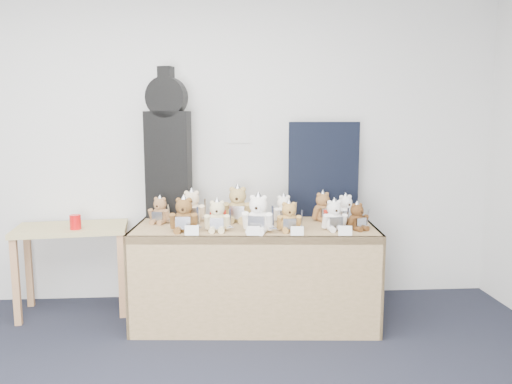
{
  "coord_description": "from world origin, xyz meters",
  "views": [
    {
      "loc": [
        0.59,
        -1.84,
        1.58
      ],
      "look_at": [
        0.85,
        1.82,
        1.04
      ],
      "focal_mm": 35.0,
      "sensor_mm": 36.0,
      "label": 1
    }
  ],
  "objects": [
    {
      "name": "teddy_back_centre_left",
      "position": [
        0.72,
        2.06,
        0.89
      ],
      "size": [
        0.26,
        0.23,
        0.32
      ],
      "rotation": [
        0.0,
        0.0,
        -0.15
      ],
      "color": "tan",
      "rests_on": "display_table"
    },
    {
      "name": "side_table",
      "position": [
        -0.62,
        2.19,
        0.59
      ],
      "size": [
        0.92,
        0.58,
        0.72
      ],
      "rotation": [
        0.0,
        0.0,
        0.13
      ],
      "color": "tan",
      "rests_on": "floor"
    },
    {
      "name": "red_cup",
      "position": [
        -0.55,
        2.07,
        0.78
      ],
      "size": [
        0.09,
        0.09,
        0.11
      ],
      "primitive_type": "cylinder",
      "color": "red",
      "rests_on": "side_table"
    },
    {
      "name": "teddy_front_far_left",
      "position": [
        0.32,
        1.73,
        0.88
      ],
      "size": [
        0.23,
        0.19,
        0.28
      ],
      "rotation": [
        0.0,
        0.0,
        -0.07
      ],
      "color": "brown",
      "rests_on": "display_table"
    },
    {
      "name": "teddy_back_end",
      "position": [
        1.56,
        1.94,
        0.87
      ],
      "size": [
        0.21,
        0.19,
        0.26
      ],
      "rotation": [
        0.0,
        0.0,
        0.28
      ],
      "color": "white",
      "rests_on": "display_table"
    },
    {
      "name": "entry_card_c",
      "position": [
        1.12,
        1.53,
        0.8
      ],
      "size": [
        0.09,
        0.03,
        0.06
      ],
      "primitive_type": "cube",
      "rotation": [
        -0.24,
        0.0,
        -0.08
      ],
      "color": "silver",
      "rests_on": "display_table"
    },
    {
      "name": "teddy_back_far_left",
      "position": [
        0.11,
        2.03,
        0.86
      ],
      "size": [
        0.19,
        0.18,
        0.24
      ],
      "rotation": [
        0.0,
        0.0,
        -0.32
      ],
      "color": "olive",
      "rests_on": "display_table"
    },
    {
      "name": "navy_board",
      "position": [
        1.44,
        2.22,
        1.16
      ],
      "size": [
        0.59,
        0.03,
        0.79
      ],
      "primitive_type": "cube",
      "rotation": [
        0.0,
        0.0,
        0.02
      ],
      "color": "black",
      "rests_on": "display_table"
    },
    {
      "name": "teddy_back_left",
      "position": [
        0.36,
        2.07,
        0.88
      ],
      "size": [
        0.23,
        0.19,
        0.29
      ],
      "rotation": [
        0.0,
        0.0,
        0.03
      ],
      "color": "beige",
      "rests_on": "display_table"
    },
    {
      "name": "guitar_case",
      "position": [
        0.16,
        2.23,
        1.36
      ],
      "size": [
        0.39,
        0.21,
        1.22
      ],
      "rotation": [
        0.0,
        0.0,
        -0.3
      ],
      "color": "black",
      "rests_on": "display_table"
    },
    {
      "name": "entry_card_b",
      "position": [
        0.81,
        1.55,
        0.8
      ],
      "size": [
        0.09,
        0.03,
        0.07
      ],
      "primitive_type": "cube",
      "rotation": [
        -0.24,
        0.0,
        -0.08
      ],
      "color": "silver",
      "rests_on": "display_table"
    },
    {
      "name": "entry_card_a",
      "position": [
        0.38,
        1.58,
        0.8
      ],
      "size": [
        0.1,
        0.03,
        0.07
      ],
      "primitive_type": "cube",
      "rotation": [
        -0.24,
        0.0,
        -0.08
      ],
      "color": "silver",
      "rests_on": "display_table"
    },
    {
      "name": "teddy_front_right",
      "position": [
        1.08,
        1.68,
        0.86
      ],
      "size": [
        0.2,
        0.16,
        0.25
      ],
      "rotation": [
        0.0,
        0.0,
        -0.04
      ],
      "color": "#A4783E",
      "rests_on": "display_table"
    },
    {
      "name": "teddy_front_far_right",
      "position": [
        1.42,
        1.7,
        0.87
      ],
      "size": [
        0.21,
        0.18,
        0.26
      ],
      "rotation": [
        0.0,
        0.0,
        0.06
      ],
      "color": "silver",
      "rests_on": "display_table"
    },
    {
      "name": "teddy_front_centre",
      "position": [
        0.86,
        1.66,
        0.89
      ],
      "size": [
        0.25,
        0.24,
        0.31
      ],
      "rotation": [
        0.0,
        0.0,
        -0.29
      ],
      "color": "white",
      "rests_on": "display_table"
    },
    {
      "name": "room_shell",
      "position": [
        0.75,
        2.49,
        1.52
      ],
      "size": [
        6.0,
        6.0,
        6.0
      ],
      "color": "white",
      "rests_on": "floor"
    },
    {
      "name": "entry_card_d",
      "position": [
        1.45,
        1.5,
        0.8
      ],
      "size": [
        0.1,
        0.03,
        0.07
      ],
      "primitive_type": "cube",
      "rotation": [
        -0.24,
        0.0,
        -0.08
      ],
      "color": "silver",
      "rests_on": "display_table"
    },
    {
      "name": "display_table",
      "position": [
        0.84,
        1.84,
        0.6
      ],
      "size": [
        1.89,
        0.9,
        0.77
      ],
      "rotation": [
        0.0,
        0.0,
        -0.08
      ],
      "color": "olive",
      "rests_on": "floor"
    },
    {
      "name": "teddy_front_end",
      "position": [
        1.59,
        1.7,
        0.86
      ],
      "size": [
        0.19,
        0.18,
        0.23
      ],
      "rotation": [
        0.0,
        0.0,
        0.44
      ],
      "color": "#53341C",
      "rests_on": "display_table"
    },
    {
      "name": "teddy_back_centre_right",
      "position": [
        1.08,
        2.01,
        0.86
      ],
      "size": [
        0.2,
        0.17,
        0.25
      ],
      "rotation": [
        0.0,
        0.0,
        0.15
      ],
      "color": "white",
      "rests_on": "display_table"
    },
    {
      "name": "teddy_front_left",
      "position": [
        0.56,
        1.72,
        0.87
      ],
      "size": [
        0.21,
        0.18,
        0.26
      ],
      "rotation": [
        0.0,
        0.0,
        -0.07
      ],
      "color": "beige",
      "rests_on": "display_table"
    },
    {
      "name": "teddy_back_right",
      "position": [
        1.4,
        2.04,
        0.87
      ],
      "size": [
        0.22,
        0.2,
        0.26
      ],
      "rotation": [
        0.0,
        0.0,
        0.36
      ],
      "color": "brown",
      "rests_on": "display_table"
    }
  ]
}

